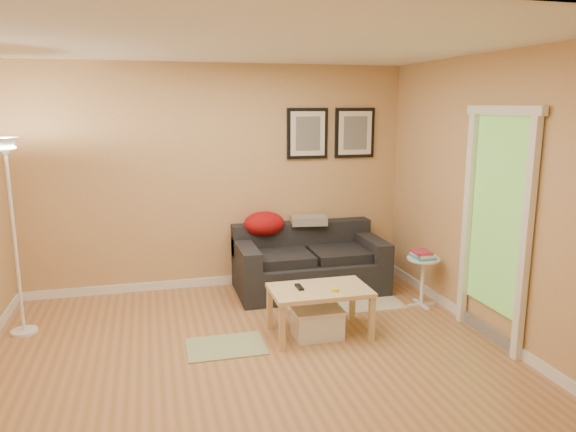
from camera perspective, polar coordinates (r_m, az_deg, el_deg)
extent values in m
plane|color=#B3774D|center=(4.80, -3.95, -14.76)|extent=(4.50, 4.50, 0.00)
plane|color=white|center=(4.32, -4.45, 17.83)|extent=(4.50, 4.50, 0.00)
plane|color=tan|center=(6.33, -7.47, 4.01)|extent=(4.50, 0.00, 4.50)
plane|color=tan|center=(2.50, 4.22, -7.87)|extent=(4.50, 0.00, 4.50)
plane|color=tan|center=(5.26, 20.70, 1.79)|extent=(0.00, 4.00, 4.00)
cube|color=white|center=(6.60, -7.17, -6.81)|extent=(4.50, 0.02, 0.10)
cube|color=white|center=(5.59, 19.68, -10.93)|extent=(0.02, 4.00, 0.10)
cube|color=beige|center=(6.10, 5.49, -8.80)|extent=(1.25, 0.85, 0.01)
cube|color=#668C4C|center=(5.01, -6.59, -13.56)|extent=(0.70, 0.50, 0.01)
cube|color=black|center=(5.06, 1.20, -7.52)|extent=(0.05, 0.16, 0.02)
cylinder|color=yellow|center=(4.99, 5.00, -7.80)|extent=(0.07, 0.07, 0.03)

